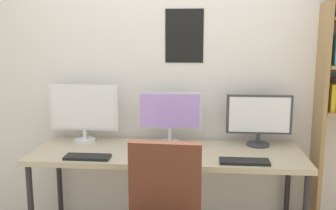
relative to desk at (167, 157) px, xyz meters
name	(u,v)px	position (x,y,z in m)	size (l,w,h in m)	color
wall_back	(172,73)	(0.00, 0.42, 0.61)	(4.46, 0.11, 2.60)	silver
desk	(167,157)	(0.00, 0.00, 0.00)	(2.06, 0.68, 0.74)	tan
monitor_left	(84,110)	(-0.71, 0.21, 0.32)	(0.57, 0.18, 0.48)	silver
monitor_center	(170,114)	(0.00, 0.21, 0.30)	(0.52, 0.18, 0.42)	silver
monitor_right	(259,118)	(0.71, 0.21, 0.28)	(0.52, 0.18, 0.41)	#38383D
keyboard_left	(87,157)	(-0.56, -0.23, 0.06)	(0.33, 0.13, 0.02)	black
keyboard_right	(244,161)	(0.56, -0.23, 0.06)	(0.35, 0.13, 0.02)	black
computer_mouse	(163,158)	(-0.01, -0.23, 0.07)	(0.06, 0.10, 0.03)	#38383D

